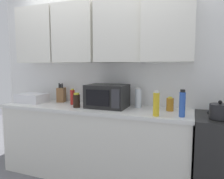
{
  "coord_description": "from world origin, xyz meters",
  "views": [
    {
      "loc": [
        1.16,
        -2.66,
        1.4
      ],
      "look_at": [
        0.24,
        -0.25,
        1.12
      ],
      "focal_mm": 34.16,
      "sensor_mm": 36.0,
      "label": 1
    }
  ],
  "objects": [
    {
      "name": "dish_rack",
      "position": [
        -0.93,
        -0.3,
        0.96
      ],
      "size": [
        0.38,
        0.3,
        0.12
      ],
      "primitive_type": "cube",
      "color": "silver",
      "rests_on": "counter_run"
    },
    {
      "name": "bottle_amber_vinegar",
      "position": [
        0.93,
        -0.21,
        0.98
      ],
      "size": [
        0.08,
        0.08,
        0.16
      ],
      "color": "#AD701E",
      "rests_on": "counter_run"
    },
    {
      "name": "counter_run",
      "position": [
        0.0,
        -0.3,
        0.45
      ],
      "size": [
        2.38,
        0.63,
        0.9
      ],
      "color": "white",
      "rests_on": "ground_plane"
    },
    {
      "name": "bottle_clear_tall",
      "position": [
        0.54,
        -0.15,
        1.02
      ],
      "size": [
        0.08,
        0.08,
        0.25
      ],
      "color": "silver",
      "rests_on": "counter_run"
    },
    {
      "name": "bottle_red_sauce",
      "position": [
        -0.31,
        -0.25,
        1.0
      ],
      "size": [
        0.06,
        0.06,
        0.21
      ],
      "color": "red",
      "rests_on": "counter_run"
    },
    {
      "name": "bottle_blue_cleaner",
      "position": [
        1.07,
        -0.47,
        1.03
      ],
      "size": [
        0.06,
        0.06,
        0.27
      ],
      "color": "#2D56B7",
      "rests_on": "counter_run"
    },
    {
      "name": "knife_block",
      "position": [
        -0.57,
        -0.13,
        1.0
      ],
      "size": [
        0.12,
        0.14,
        0.26
      ],
      "color": "brown",
      "rests_on": "counter_run"
    },
    {
      "name": "bottle_yellow_mustard",
      "position": [
        0.82,
        -0.52,
        1.02
      ],
      "size": [
        0.06,
        0.06,
        0.26
      ],
      "color": "gold",
      "rests_on": "counter_run"
    },
    {
      "name": "kettle",
      "position": [
        1.4,
        -0.46,
        0.98
      ],
      "size": [
        0.19,
        0.19,
        0.17
      ],
      "color": "black",
      "rests_on": "stove_range"
    },
    {
      "name": "microwave",
      "position": [
        0.19,
        -0.27,
        1.04
      ],
      "size": [
        0.48,
        0.37,
        0.28
      ],
      "color": "black",
      "rests_on": "counter_run"
    },
    {
      "name": "bottle_soy_dark",
      "position": [
        -0.16,
        -0.41,
        0.99
      ],
      "size": [
        0.08,
        0.08,
        0.18
      ],
      "color": "black",
      "rests_on": "counter_run"
    },
    {
      "name": "wall_back_with_cabinets",
      "position": [
        0.0,
        -0.07,
        1.58
      ],
      "size": [
        3.25,
        0.5,
        2.6
      ],
      "color": "white",
      "rests_on": "ground_plane"
    }
  ]
}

